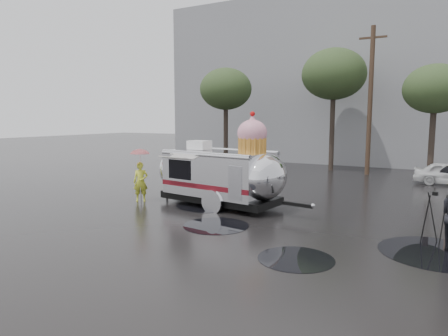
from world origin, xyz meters
The scene contains 12 objects.
ground centered at (0.00, 0.00, 0.00)m, with size 120.00×120.00×0.00m, color black.
puddles centered at (2.48, -0.23, 0.01)m, with size 10.99×6.50×0.01m.
grey_building centered at (-4.00, 24.00, 6.50)m, with size 22.00×12.00×13.00m, color slate.
utility_pole centered at (2.50, 14.00, 4.62)m, with size 1.60×0.28×9.00m.
tree_left centered at (-7.00, 13.00, 5.48)m, with size 3.64×3.64×6.95m.
tree_mid centered at (0.00, 15.00, 6.34)m, with size 4.20×4.20×8.03m.
tree_right centered at (6.00, 13.00, 5.06)m, with size 3.36×3.36×6.42m.
barricade_row centered at (-5.55, 9.96, 0.52)m, with size 4.30×0.80×1.00m.
airstream_trailer centered at (-1.17, 1.88, 1.35)m, with size 7.10×2.99×3.85m.
person_left centered at (-4.58, 0.99, 0.84)m, with size 0.60×0.40×1.67m, color #CDD636.
umbrella_pink centered at (-4.58, 0.99, 1.91)m, with size 1.05×1.05×2.27m.
tripod centered at (6.44, 0.44, 0.89)m, with size 0.62×0.57×1.50m.
Camera 1 is at (6.53, -11.93, 3.54)m, focal length 32.00 mm.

